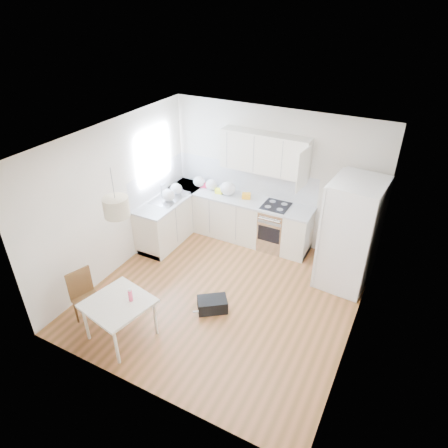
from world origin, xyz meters
name	(u,v)px	position (x,y,z in m)	size (l,w,h in m)	color
floor	(223,296)	(0.00, 0.00, 0.00)	(4.20, 4.20, 0.00)	brown
ceiling	(223,143)	(0.00, 0.00, 2.70)	(4.20, 4.20, 0.00)	white
wall_back	(274,178)	(0.00, 2.10, 1.35)	(4.20, 4.20, 0.00)	white
wall_left	(116,199)	(-2.10, 0.00, 1.35)	(4.20, 4.20, 0.00)	white
wall_right	(364,266)	(2.10, 0.00, 1.35)	(4.20, 4.20, 0.00)	white
window_glassblock	(154,155)	(-2.09, 1.15, 1.75)	(0.02, 1.00, 1.00)	#BFE0F9
cabinets_back	(238,218)	(-0.60, 1.80, 0.44)	(3.00, 0.60, 0.88)	silver
cabinets_left	(172,217)	(-1.80, 1.20, 0.44)	(0.60, 1.80, 0.88)	silver
counter_back	(238,198)	(-0.60, 1.80, 0.90)	(3.02, 0.64, 0.04)	silver
counter_left	(171,197)	(-1.80, 1.20, 0.90)	(0.64, 1.82, 0.04)	silver
backsplash_back	(245,178)	(-0.60, 2.09, 1.21)	(3.00, 0.01, 0.58)	white
backsplash_left	(158,180)	(-2.09, 1.20, 1.21)	(0.01, 1.80, 0.58)	white
upper_cabinets	(265,153)	(-0.15, 1.94, 1.88)	(1.70, 0.32, 0.75)	silver
range_oven	(274,228)	(0.20, 1.80, 0.44)	(0.50, 0.61, 0.88)	silver
sink	(169,198)	(-1.80, 1.15, 0.92)	(0.50, 0.80, 0.16)	silver
refrigerator	(352,234)	(1.70, 1.37, 0.96)	(0.91, 0.96, 1.93)	white
dining_table	(118,306)	(-0.90, -1.49, 0.59)	(0.99, 0.99, 0.66)	beige
dining_chair	(88,300)	(-1.51, -1.49, 0.45)	(0.38, 0.38, 0.91)	#4A2E16
drink_bottle	(130,295)	(-0.76, -1.37, 0.77)	(0.06, 0.06, 0.21)	#F7446F
gym_bag	(212,304)	(0.01, -0.38, 0.11)	(0.47, 0.31, 0.22)	black
pendant_lamp	(116,207)	(-0.76, -1.38, 2.18)	(0.32, 0.32, 0.25)	beige
grocery_bag_a	(199,182)	(-1.53, 1.86, 1.03)	(0.25, 0.21, 0.23)	silver
grocery_bag_b	(212,185)	(-1.23, 1.84, 1.03)	(0.25, 0.21, 0.23)	silver
grocery_bag_c	(228,189)	(-0.83, 1.79, 1.06)	(0.31, 0.27, 0.28)	silver
grocery_bag_d	(176,189)	(-1.77, 1.36, 1.03)	(0.25, 0.21, 0.22)	silver
grocery_bag_e	(168,195)	(-1.73, 1.03, 1.04)	(0.26, 0.22, 0.24)	silver
snack_orange	(246,196)	(-0.44, 1.82, 0.98)	(0.17, 0.10, 0.11)	orange
snack_yellow	(219,191)	(-1.02, 1.77, 0.97)	(0.15, 0.09, 0.10)	#FDFF28
snack_red	(204,185)	(-1.44, 1.88, 0.97)	(0.15, 0.09, 0.10)	#E21C47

